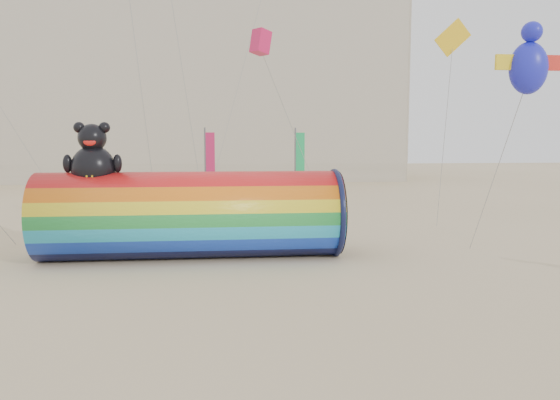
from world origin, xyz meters
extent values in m
plane|color=#CCB58C|center=(0.00, 0.00, 0.00)|extent=(160.00, 160.00, 0.00)
cube|color=#B7AD99|center=(-12.00, 46.00, 10.00)|extent=(60.00, 15.00, 20.00)
cube|color=#28303D|center=(-12.00, 38.44, 10.50)|extent=(59.50, 0.12, 17.00)
cylinder|color=red|center=(-2.66, 3.55, 1.64)|extent=(11.26, 3.29, 3.29)
torus|color=#0F1438|center=(2.86, 3.55, 1.64)|extent=(0.23, 3.45, 3.45)
cylinder|color=black|center=(2.99, 3.55, 1.64)|extent=(0.06, 3.25, 3.25)
ellipsoid|color=black|center=(-6.23, 3.55, 3.43)|extent=(1.61, 1.44, 1.69)
ellipsoid|color=yellow|center=(-6.23, 3.03, 3.33)|extent=(0.83, 0.36, 0.72)
sphere|color=black|center=(-6.23, 3.55, 4.55)|extent=(1.03, 1.03, 1.03)
sphere|color=black|center=(-6.68, 3.55, 4.93)|extent=(0.41, 0.41, 0.41)
sphere|color=black|center=(-5.78, 3.55, 4.93)|extent=(0.41, 0.41, 0.41)
ellipsoid|color=red|center=(-6.23, 3.13, 4.41)|extent=(0.45, 0.17, 0.29)
ellipsoid|color=black|center=(-7.12, 3.46, 3.61)|extent=(0.34, 0.34, 0.68)
ellipsoid|color=black|center=(-5.34, 3.46, 3.61)|extent=(0.34, 0.34, 0.68)
cylinder|color=#59595E|center=(-8.42, 12.48, 2.60)|extent=(0.10, 0.10, 5.20)
cube|color=#1E1AC3|center=(-8.11, 12.48, 2.65)|extent=(0.56, 0.06, 4.50)
cylinder|color=#59595E|center=(-2.49, 16.49, 2.60)|extent=(0.10, 0.10, 5.20)
cube|color=#BE1A4F|center=(-2.18, 16.49, 2.65)|extent=(0.56, 0.06, 4.50)
cylinder|color=#59595E|center=(3.11, 16.76, 2.60)|extent=(0.10, 0.10, 5.20)
cube|color=#19A455|center=(3.42, 16.76, 2.65)|extent=(0.56, 0.06, 4.50)
ellipsoid|color=#1B1FC2|center=(8.79, 0.45, 6.88)|extent=(1.31, 1.02, 1.75)
cube|color=#D1174E|center=(0.29, 7.60, 8.80)|extent=(0.65, 0.65, 1.03)
cube|color=yellow|center=(9.18, 7.59, 9.16)|extent=(1.03, 0.06, 1.45)
camera|label=1|loc=(-1.52, -17.24, 4.52)|focal=35.00mm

